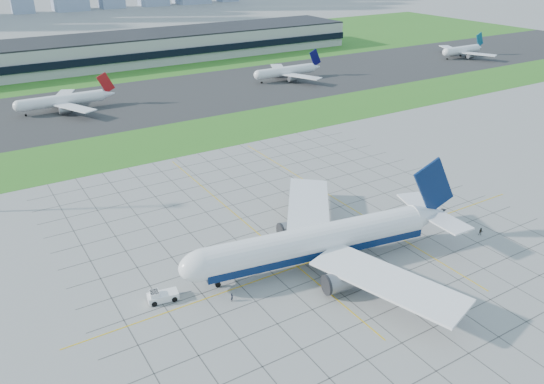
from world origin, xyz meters
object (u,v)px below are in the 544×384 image
object	(u,v)px
distant_jet_2	(287,71)
distant_jet_3	(462,50)
distant_jet_1	(64,100)
pushback_tug	(161,296)
crew_far	(481,232)
airliner	(319,241)
crew_near	(232,297)

from	to	relation	value
distant_jet_2	distant_jet_3	bearing A→B (deg)	-3.51
distant_jet_1	distant_jet_3	bearing A→B (deg)	-2.56
pushback_tug	crew_far	world-z (taller)	pushback_tug
crew_far	distant_jet_2	distance (m)	165.99
airliner	distant_jet_3	size ratio (longest dim) A/B	1.55
crew_near	distant_jet_3	world-z (taller)	distant_jet_3
crew_far	distant_jet_1	world-z (taller)	distant_jet_1
airliner	distant_jet_1	xyz separation A→B (m)	(-20.96, 151.22, -1.21)
distant_jet_3	distant_jet_2	bearing A→B (deg)	176.49
distant_jet_1	distant_jet_3	xyz separation A→B (m)	(233.21, -10.42, -0.00)
airliner	crew_far	bearing A→B (deg)	-5.07
pushback_tug	distant_jet_1	xyz separation A→B (m)	(13.20, 145.77, 3.41)
crew_far	distant_jet_3	bearing A→B (deg)	92.49
airliner	crew_far	distance (m)	42.58
distant_jet_2	airliner	bearing A→B (deg)	-120.87
crew_near	distant_jet_2	size ratio (longest dim) A/B	0.04
airliner	distant_jet_2	distance (m)	172.87
airliner	distant_jet_2	bearing A→B (deg)	68.52
distant_jet_2	pushback_tug	bearing A→B (deg)	-130.68
distant_jet_2	distant_jet_3	world-z (taller)	same
distant_jet_1	distant_jet_2	xyz separation A→B (m)	(109.66, -2.84, -0.00)
pushback_tug	distant_jet_2	distance (m)	188.50
crew_far	pushback_tug	bearing A→B (deg)	-141.02
distant_jet_1	pushback_tug	bearing A→B (deg)	-95.17
airliner	crew_near	xyz separation A→B (m)	(-22.40, -2.07, -4.77)
pushback_tug	crew_far	size ratio (longest dim) A/B	4.53
airliner	distant_jet_3	world-z (taller)	airliner
distant_jet_1	distant_jet_3	size ratio (longest dim) A/B	1.00
distant_jet_1	distant_jet_2	bearing A→B (deg)	-1.49
crew_near	airliner	bearing A→B (deg)	-37.76
distant_jet_1	airliner	bearing A→B (deg)	-82.11
crew_near	crew_far	bearing A→B (deg)	-50.68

